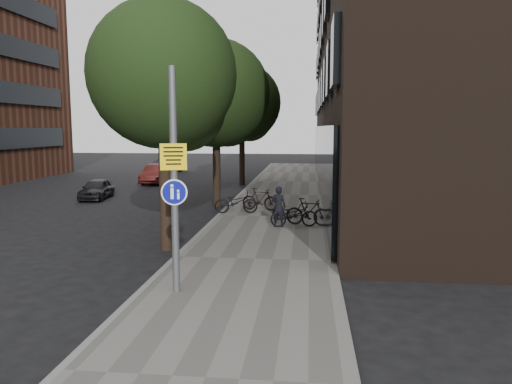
# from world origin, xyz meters

# --- Properties ---
(ground) EXTENTS (120.00, 120.00, 0.00)m
(ground) POSITION_xyz_m (0.00, 0.00, 0.00)
(ground) COLOR black
(ground) RESTS_ON ground
(sidewalk) EXTENTS (4.50, 60.00, 0.12)m
(sidewalk) POSITION_xyz_m (0.25, 10.00, 0.06)
(sidewalk) COLOR #65625D
(sidewalk) RESTS_ON ground
(curb_edge) EXTENTS (0.15, 60.00, 0.13)m
(curb_edge) POSITION_xyz_m (-2.00, 10.00, 0.07)
(curb_edge) COLOR slate
(curb_edge) RESTS_ON ground
(building_right_dark_brick) EXTENTS (12.00, 40.00, 18.00)m
(building_right_dark_brick) POSITION_xyz_m (8.50, 22.00, 9.00)
(building_right_dark_brick) COLOR black
(building_right_dark_brick) RESTS_ON ground
(street_tree_near) EXTENTS (4.40, 4.40, 7.50)m
(street_tree_near) POSITION_xyz_m (-2.53, 4.64, 5.11)
(street_tree_near) COLOR black
(street_tree_near) RESTS_ON ground
(street_tree_mid) EXTENTS (5.00, 5.00, 7.80)m
(street_tree_mid) POSITION_xyz_m (-2.53, 13.14, 5.11)
(street_tree_mid) COLOR black
(street_tree_mid) RESTS_ON ground
(street_tree_far) EXTENTS (5.00, 5.00, 7.80)m
(street_tree_far) POSITION_xyz_m (-2.53, 22.14, 5.11)
(street_tree_far) COLOR black
(street_tree_far) RESTS_ON ground
(signpost) EXTENTS (0.56, 0.16, 4.92)m
(signpost) POSITION_xyz_m (-1.18, 0.39, 2.60)
(signpost) COLOR #595B5E
(signpost) RESTS_ON sidewalk
(pedestrian) EXTENTS (0.62, 0.49, 1.50)m
(pedestrian) POSITION_xyz_m (0.64, 7.87, 0.87)
(pedestrian) COLOR black
(pedestrian) RESTS_ON sidewalk
(parked_bike_facade_near) EXTENTS (1.82, 0.94, 0.91)m
(parked_bike_facade_near) POSITION_xyz_m (1.20, 7.92, 0.58)
(parked_bike_facade_near) COLOR black
(parked_bike_facade_near) RESTS_ON sidewalk
(parked_bike_facade_far) EXTENTS (1.76, 0.82, 1.02)m
(parked_bike_facade_far) POSITION_xyz_m (1.72, 8.25, 0.63)
(parked_bike_facade_far) COLOR black
(parked_bike_facade_far) RESTS_ON sidewalk
(parked_bike_curb_near) EXTENTS (1.89, 0.85, 0.96)m
(parked_bike_curb_near) POSITION_xyz_m (-1.33, 10.58, 0.60)
(parked_bike_curb_near) COLOR black
(parked_bike_curb_near) RESTS_ON sidewalk
(parked_bike_curb_far) EXTENTS (1.68, 0.73, 0.97)m
(parked_bike_curb_far) POSITION_xyz_m (-0.39, 11.47, 0.61)
(parked_bike_curb_far) COLOR black
(parked_bike_curb_far) RESTS_ON sidewalk
(parked_car_near) EXTENTS (1.61, 3.25, 1.07)m
(parked_car_near) POSITION_xyz_m (-9.32, 14.76, 0.53)
(parked_car_near) COLOR black
(parked_car_near) RESTS_ON ground
(parked_car_mid) EXTENTS (1.41, 3.84, 1.26)m
(parked_car_mid) POSITION_xyz_m (-8.43, 22.25, 0.63)
(parked_car_mid) COLOR #531B17
(parked_car_mid) RESTS_ON ground
(parked_car_far) EXTENTS (2.27, 4.69, 1.31)m
(parked_car_far) POSITION_xyz_m (-9.95, 29.93, 0.66)
(parked_car_far) COLOR black
(parked_car_far) RESTS_ON ground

